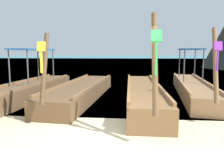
{
  "coord_description": "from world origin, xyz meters",
  "views": [
    {
      "loc": [
        0.57,
        -4.21,
        1.93
      ],
      "look_at": [
        0.0,
        3.49,
        1.08
      ],
      "focal_mm": 32.18,
      "sensor_mm": 36.0,
      "label": 1
    }
  ],
  "objects": [
    {
      "name": "longtail_boat_yellow_ribbon",
      "position": [
        -1.29,
        3.98,
        0.31
      ],
      "size": [
        1.92,
        6.48,
        2.45
      ],
      "color": "brown",
      "rests_on": "ground"
    },
    {
      "name": "longtail_boat_violet_ribbon",
      "position": [
        3.52,
        4.97,
        0.36
      ],
      "size": [
        2.11,
        7.29,
        2.64
      ],
      "color": "olive",
      "rests_on": "ground"
    },
    {
      "name": "ground",
      "position": [
        0.0,
        0.0,
        0.0
      ],
      "size": [
        120.0,
        120.0,
        0.0
      ],
      "primitive_type": "plane",
      "color": "beige"
    },
    {
      "name": "longtail_boat_orange_ribbon",
      "position": [
        -3.5,
        3.24,
        0.38
      ],
      "size": [
        1.79,
        7.25,
        2.4
      ],
      "color": "brown",
      "rests_on": "ground"
    },
    {
      "name": "longtail_boat_green_ribbon",
      "position": [
        1.2,
        3.41,
        0.34
      ],
      "size": [
        1.26,
        6.91,
        2.81
      ],
      "color": "brown",
      "rests_on": "ground"
    },
    {
      "name": "sea_water",
      "position": [
        0.0,
        61.49,
        0.0
      ],
      "size": [
        120.0,
        120.0,
        0.0
      ],
      "primitive_type": "plane",
      "color": "teal",
      "rests_on": "ground"
    }
  ]
}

